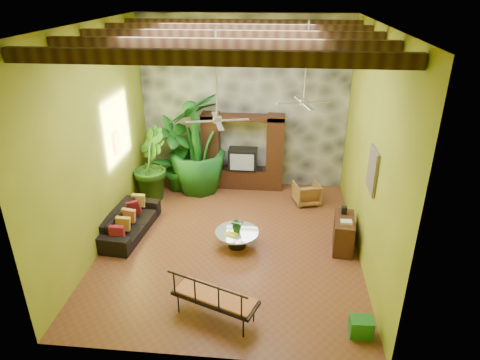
# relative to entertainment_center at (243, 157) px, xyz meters

# --- Properties ---
(ground) EXTENTS (7.00, 7.00, 0.00)m
(ground) POSITION_rel_entertainment_center_xyz_m (0.00, -3.14, -0.97)
(ground) COLOR brown
(ground) RESTS_ON ground
(ceiling) EXTENTS (6.00, 7.00, 0.02)m
(ceiling) POSITION_rel_entertainment_center_xyz_m (0.00, -3.14, 4.03)
(ceiling) COLOR silver
(ceiling) RESTS_ON back_wall
(back_wall) EXTENTS (6.00, 0.02, 5.00)m
(back_wall) POSITION_rel_entertainment_center_xyz_m (0.00, 0.36, 1.53)
(back_wall) COLOR olive
(back_wall) RESTS_ON ground
(left_wall) EXTENTS (0.02, 7.00, 5.00)m
(left_wall) POSITION_rel_entertainment_center_xyz_m (-3.00, -3.14, 1.53)
(left_wall) COLOR olive
(left_wall) RESTS_ON ground
(right_wall) EXTENTS (0.02, 7.00, 5.00)m
(right_wall) POSITION_rel_entertainment_center_xyz_m (3.00, -3.14, 1.53)
(right_wall) COLOR olive
(right_wall) RESTS_ON ground
(stone_accent_wall) EXTENTS (5.98, 0.10, 4.98)m
(stone_accent_wall) POSITION_rel_entertainment_center_xyz_m (0.00, 0.30, 1.53)
(stone_accent_wall) COLOR #3F4148
(stone_accent_wall) RESTS_ON ground
(ceiling_beams) EXTENTS (5.95, 5.36, 0.22)m
(ceiling_beams) POSITION_rel_entertainment_center_xyz_m (0.00, -3.14, 3.81)
(ceiling_beams) COLOR #382511
(ceiling_beams) RESTS_ON ceiling
(entertainment_center) EXTENTS (2.40, 0.55, 2.30)m
(entertainment_center) POSITION_rel_entertainment_center_xyz_m (0.00, 0.00, 0.00)
(entertainment_center) COLOR black
(entertainment_center) RESTS_ON ground
(ceiling_fan_front) EXTENTS (1.28, 1.28, 1.86)m
(ceiling_fan_front) POSITION_rel_entertainment_center_xyz_m (-0.20, -3.54, 2.44)
(ceiling_fan_front) COLOR #ACACB1
(ceiling_fan_front) RESTS_ON ceiling
(ceiling_fan_back) EXTENTS (1.28, 1.28, 1.86)m
(ceiling_fan_back) POSITION_rel_entertainment_center_xyz_m (1.60, -1.94, 2.44)
(ceiling_fan_back) COLOR #ACACB1
(ceiling_fan_back) RESTS_ON ceiling
(wall_art_mask) EXTENTS (0.06, 0.32, 0.55)m
(wall_art_mask) POSITION_rel_entertainment_center_xyz_m (-2.96, -2.14, 1.13)
(wall_art_mask) COLOR yellow
(wall_art_mask) RESTS_ON left_wall
(wall_art_painting) EXTENTS (0.06, 0.70, 0.90)m
(wall_art_painting) POSITION_rel_entertainment_center_xyz_m (2.96, -3.74, 1.33)
(wall_art_painting) COLOR #254888
(wall_art_painting) RESTS_ON right_wall
(sofa) EXTENTS (1.05, 2.23, 0.63)m
(sofa) POSITION_rel_entertainment_center_xyz_m (-2.57, -2.94, -0.65)
(sofa) COLOR black
(sofa) RESTS_ON ground
(wicker_armchair) EXTENTS (0.84, 0.85, 0.62)m
(wicker_armchair) POSITION_rel_entertainment_center_xyz_m (1.89, -0.91, -0.65)
(wicker_armchair) COLOR brown
(wicker_armchair) RESTS_ON ground
(tall_plant_a) EXTENTS (1.34, 1.45, 2.28)m
(tall_plant_a) POSITION_rel_entertainment_center_xyz_m (-1.97, -0.44, 0.17)
(tall_plant_a) COLOR #195E18
(tall_plant_a) RESTS_ON ground
(tall_plant_b) EXTENTS (1.18, 1.34, 2.08)m
(tall_plant_b) POSITION_rel_entertainment_center_xyz_m (-2.56, -0.98, 0.08)
(tall_plant_b) COLOR #245616
(tall_plant_b) RESTS_ON ground
(tall_plant_c) EXTENTS (2.18, 2.18, 2.96)m
(tall_plant_c) POSITION_rel_entertainment_center_xyz_m (-1.30, -0.34, 0.51)
(tall_plant_c) COLOR #185B1C
(tall_plant_c) RESTS_ON ground
(coffee_table) EXTENTS (1.03, 1.03, 0.40)m
(coffee_table) POSITION_rel_entertainment_center_xyz_m (0.16, -3.27, -0.71)
(coffee_table) COLOR black
(coffee_table) RESTS_ON ground
(centerpiece_plant) EXTENTS (0.37, 0.34, 0.36)m
(centerpiece_plant) POSITION_rel_entertainment_center_xyz_m (0.17, -3.27, -0.38)
(centerpiece_plant) COLOR #1E5516
(centerpiece_plant) RESTS_ON coffee_table
(yellow_tray) EXTENTS (0.31, 0.26, 0.03)m
(yellow_tray) POSITION_rel_entertainment_center_xyz_m (0.04, -3.42, -0.55)
(yellow_tray) COLOR yellow
(yellow_tray) RESTS_ON coffee_table
(iron_bench) EXTENTS (1.71, 1.15, 0.57)m
(iron_bench) POSITION_rel_entertainment_center_xyz_m (0.01, -5.75, -0.43)
(iron_bench) COLOR black
(iron_bench) RESTS_ON ground
(side_console) EXTENTS (0.54, 1.03, 0.79)m
(side_console) POSITION_rel_entertainment_center_xyz_m (2.65, -3.10, -0.57)
(side_console) COLOR #3A1E12
(side_console) RESTS_ON ground
(green_bin) EXTENTS (0.42, 0.31, 0.36)m
(green_bin) POSITION_rel_entertainment_center_xyz_m (2.65, -5.87, -0.79)
(green_bin) COLOR #1D6F37
(green_bin) RESTS_ON ground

